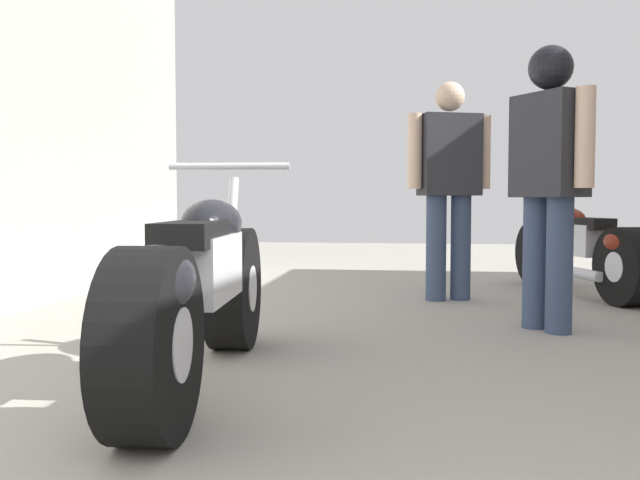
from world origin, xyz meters
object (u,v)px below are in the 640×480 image
object	(u,v)px
motorcycle_black_naked	(581,250)
mechanic_in_blue	(449,177)
motorcycle_maroon_cruiser	(199,290)
mechanic_with_helmet	(549,161)

from	to	relation	value
motorcycle_black_naked	mechanic_in_blue	distance (m)	1.33
motorcycle_maroon_cruiser	motorcycle_black_naked	world-z (taller)	motorcycle_maroon_cruiser
motorcycle_maroon_cruiser	mechanic_in_blue	distance (m)	3.05
mechanic_in_blue	mechanic_with_helmet	xyz separation A→B (m)	(0.53, -1.24, 0.06)
motorcycle_black_naked	motorcycle_maroon_cruiser	bearing A→B (deg)	-125.28
mechanic_in_blue	mechanic_with_helmet	size ratio (longest dim) A/B	1.00
motorcycle_maroon_cruiser	mechanic_with_helmet	world-z (taller)	mechanic_with_helmet
motorcycle_black_naked	mechanic_with_helmet	bearing A→B (deg)	-108.86
mechanic_with_helmet	motorcycle_maroon_cruiser	bearing A→B (deg)	-138.04
motorcycle_black_naked	mechanic_with_helmet	size ratio (longest dim) A/B	1.11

